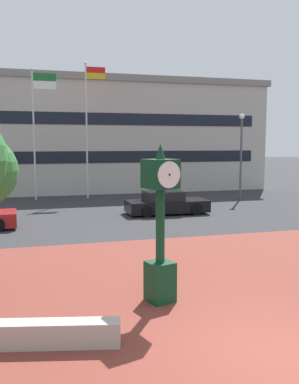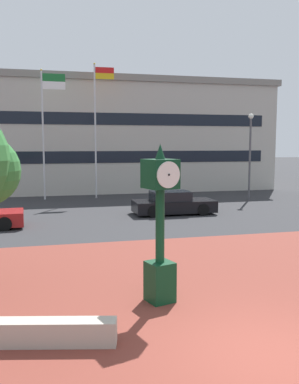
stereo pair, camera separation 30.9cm
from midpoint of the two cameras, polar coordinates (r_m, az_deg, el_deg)
ground_plane at (r=8.61m, az=17.64°, el=-20.59°), size 200.00×200.00×0.00m
plaza_brick_paving at (r=10.89m, az=9.67°, el=-14.39°), size 44.00×13.63×0.01m
planter_wall at (r=8.78m, az=-14.47°, el=-18.09°), size 3.21×1.10×0.50m
street_clock at (r=10.19m, az=2.32°, el=-4.62°), size 0.87×0.91×3.89m
car_street_near at (r=23.21m, az=3.61°, el=-1.60°), size 4.49×1.96×1.28m
flagpole_primary at (r=29.82m, az=-13.70°, el=9.16°), size 1.64×0.14×8.90m
flagpole_secondary at (r=30.05m, az=-6.90°, el=9.44°), size 1.43×0.14×9.46m
civic_building at (r=39.44m, az=-6.15°, el=7.57°), size 27.65×15.16×9.10m
street_lamp_post at (r=29.49m, az=13.86°, el=6.00°), size 0.36×0.36×5.90m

